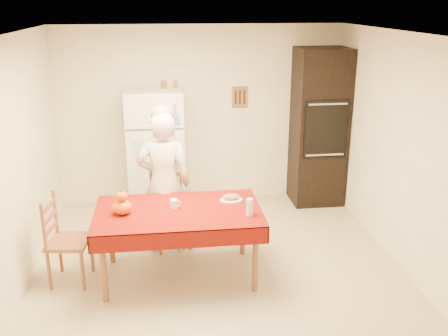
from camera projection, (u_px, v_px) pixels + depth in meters
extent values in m
plane|color=tan|center=(220.00, 275.00, 5.35)|extent=(4.50, 4.50, 0.00)
cube|color=white|center=(201.00, 115.00, 7.07)|extent=(4.00, 0.02, 2.50)
cube|color=white|center=(266.00, 289.00, 2.84)|extent=(4.00, 0.02, 2.50)
cube|color=white|center=(10.00, 173.00, 4.71)|extent=(0.02, 4.50, 2.50)
cube|color=white|center=(410.00, 157.00, 5.19)|extent=(0.02, 4.50, 2.50)
cube|color=white|center=(219.00, 35.00, 4.55)|extent=(4.00, 4.50, 0.02)
cube|color=brown|center=(240.00, 97.00, 7.04)|extent=(0.22, 0.02, 0.30)
cube|color=white|center=(156.00, 151.00, 6.77)|extent=(0.75, 0.70, 1.70)
cube|color=silver|center=(175.00, 113.00, 6.26)|extent=(0.03, 0.03, 0.25)
cube|color=silver|center=(177.00, 170.00, 6.50)|extent=(0.03, 0.03, 0.60)
cube|color=black|center=(319.00, 128.00, 7.01)|extent=(0.70, 0.60, 2.20)
cube|color=black|center=(326.00, 130.00, 6.70)|extent=(0.59, 0.02, 0.80)
cylinder|color=brown|center=(104.00, 269.00, 4.78)|extent=(0.06, 0.06, 0.71)
cylinder|color=brown|center=(111.00, 233.00, 5.52)|extent=(0.06, 0.06, 0.71)
cylinder|color=brown|center=(255.00, 260.00, 4.96)|extent=(0.06, 0.06, 0.71)
cylinder|color=brown|center=(243.00, 226.00, 5.69)|extent=(0.06, 0.06, 0.71)
cube|color=brown|center=(178.00, 213.00, 5.12)|extent=(1.60, 0.90, 0.04)
cube|color=#610D05|center=(178.00, 211.00, 5.11)|extent=(1.70, 1.00, 0.01)
cylinder|color=brown|center=(160.00, 238.00, 5.72)|extent=(0.04, 0.04, 0.43)
cylinder|color=brown|center=(153.00, 226.00, 6.02)|extent=(0.04, 0.04, 0.43)
cylinder|color=brown|center=(190.00, 233.00, 5.84)|extent=(0.04, 0.04, 0.43)
cylinder|color=brown|center=(182.00, 221.00, 6.15)|extent=(0.04, 0.04, 0.43)
cube|color=brown|center=(171.00, 211.00, 5.86)|extent=(0.50, 0.49, 0.04)
cube|color=brown|center=(166.00, 186.00, 5.93)|extent=(0.36, 0.11, 0.50)
cylinder|color=brown|center=(83.00, 271.00, 5.02)|extent=(0.04, 0.04, 0.43)
cylinder|color=brown|center=(49.00, 271.00, 5.02)|extent=(0.04, 0.04, 0.43)
cylinder|color=brown|center=(92.00, 254.00, 5.36)|extent=(0.04, 0.04, 0.43)
cylinder|color=brown|center=(60.00, 254.00, 5.36)|extent=(0.04, 0.04, 0.43)
cube|color=brown|center=(69.00, 242.00, 5.12)|extent=(0.45, 0.47, 0.04)
cube|color=brown|center=(50.00, 220.00, 5.04)|extent=(0.08, 0.36, 0.50)
imported|color=silver|center=(164.00, 183.00, 5.65)|extent=(0.65, 0.47, 1.67)
cylinder|color=white|center=(174.00, 204.00, 5.13)|extent=(0.08, 0.08, 0.10)
ellipsoid|color=#C34804|center=(122.00, 207.00, 5.00)|extent=(0.20, 0.20, 0.15)
ellipsoid|color=red|center=(121.00, 196.00, 4.96)|extent=(0.12, 0.12, 0.09)
cylinder|color=white|center=(250.00, 207.00, 4.96)|extent=(0.07, 0.07, 0.18)
cylinder|color=white|center=(231.00, 200.00, 5.34)|extent=(0.24, 0.24, 0.02)
ellipsoid|color=#A47750|center=(231.00, 197.00, 5.32)|extent=(0.18, 0.10, 0.06)
cylinder|color=brown|center=(163.00, 84.00, 6.54)|extent=(0.05, 0.05, 0.10)
cylinder|color=brown|center=(165.00, 84.00, 6.55)|extent=(0.05, 0.05, 0.10)
cylinder|color=brown|center=(175.00, 84.00, 6.56)|extent=(0.05, 0.05, 0.10)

